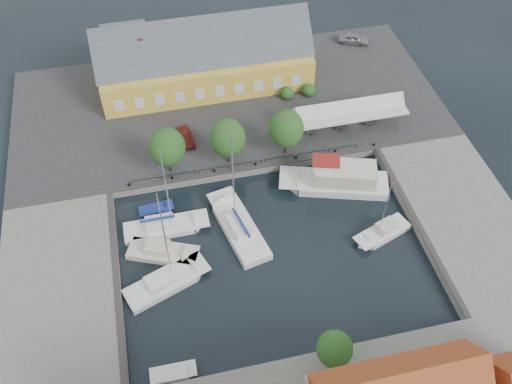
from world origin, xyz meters
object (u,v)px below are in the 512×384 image
at_px(tent_canopy, 351,112).
at_px(car_red, 186,137).
at_px(trawler, 338,180).
at_px(center_sailboat, 239,229).
at_px(launch_nw, 156,210).
at_px(east_boat_b, 383,233).
at_px(west_boat_a, 164,228).
at_px(launch_sw, 172,374).
at_px(west_boat_c, 165,284).
at_px(warehouse, 200,60).
at_px(car_silver, 354,38).
at_px(west_boat_b, 161,253).

relative_size(tent_canopy, car_red, 3.63).
bearing_deg(trawler, center_sailboat, -162.96).
distance_m(tent_canopy, launch_nw, 26.77).
bearing_deg(east_boat_b, tent_canopy, 84.57).
bearing_deg(tent_canopy, launch_nw, -163.77).
bearing_deg(west_boat_a, launch_sw, -94.37).
relative_size(center_sailboat, launch_nw, 3.56).
xyz_separation_m(east_boat_b, launch_sw, (-24.54, -10.84, -0.17)).
height_order(east_boat_b, west_boat_c, west_boat_c).
bearing_deg(east_boat_b, car_red, 135.24).
height_order(west_boat_c, launch_sw, west_boat_c).
relative_size(car_red, east_boat_b, 0.41).
bearing_deg(west_boat_c, trawler, 22.93).
bearing_deg(launch_nw, warehouse, 67.35).
relative_size(warehouse, car_silver, 6.18).
bearing_deg(tent_canopy, west_boat_a, -157.42).
bearing_deg(trawler, launch_sw, -139.52).
distance_m(warehouse, car_silver, 24.16).
xyz_separation_m(car_red, center_sailboat, (3.64, -14.66, -1.27)).
bearing_deg(car_red, west_boat_c, -112.49).
relative_size(launch_sw, launch_nw, 1.05).
height_order(west_boat_a, launch_nw, west_boat_a).
distance_m(car_silver, west_boat_c, 48.23).
xyz_separation_m(west_boat_a, west_boat_b, (-0.71, -3.32, -0.01)).
bearing_deg(car_red, launch_nw, -125.36).
bearing_deg(east_boat_b, west_boat_c, -177.26).
relative_size(tent_canopy, west_boat_a, 1.13).
bearing_deg(car_silver, launch_sw, 167.47).
distance_m(warehouse, launch_sw, 42.40).
relative_size(tent_canopy, east_boat_b, 1.49).
relative_size(tent_canopy, car_silver, 3.03).
relative_size(west_boat_a, west_boat_c, 1.03).
relative_size(car_red, west_boat_b, 0.37).
height_order(trawler, launch_nw, trawler).
xyz_separation_m(car_silver, east_boat_b, (-8.63, -34.31, -1.53)).
bearing_deg(launch_nw, west_boat_a, -77.11).
bearing_deg(launch_sw, car_silver, 53.69).
bearing_deg(car_silver, trawler, -179.19).
bearing_deg(warehouse, car_red, -108.34).
relative_size(west_boat_b, launch_nw, 2.55).
bearing_deg(launch_nw, tent_canopy, 16.23).
relative_size(warehouse, trawler, 2.16).
bearing_deg(launch_sw, car_red, 79.12).
distance_m(west_boat_a, launch_nw, 2.98).
relative_size(car_silver, center_sailboat, 0.32).
xyz_separation_m(tent_canopy, west_boat_b, (-25.52, -13.64, -3.42)).
bearing_deg(center_sailboat, car_red, 103.93).
bearing_deg(warehouse, launch_nw, -112.65).
xyz_separation_m(warehouse, launch_sw, (-9.51, -41.09, -4.34)).
bearing_deg(launch_nw, west_boat_c, -90.62).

